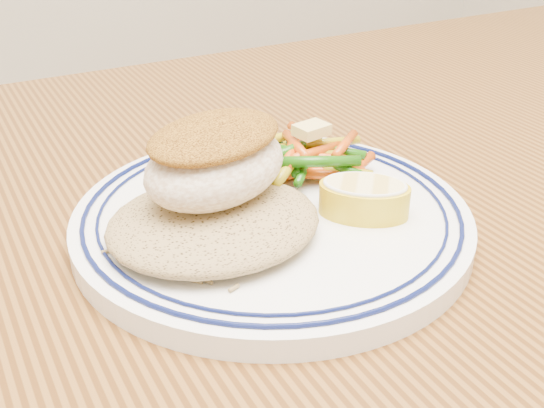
{
  "coord_description": "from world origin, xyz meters",
  "views": [
    {
      "loc": [
        -0.19,
        -0.29,
        0.98
      ],
      "look_at": [
        -0.01,
        0.05,
        0.77
      ],
      "focal_mm": 45.0,
      "sensor_mm": 36.0,
      "label": 1
    }
  ],
  "objects": [
    {
      "name": "dining_table",
      "position": [
        0.0,
        0.0,
        0.65
      ],
      "size": [
        1.5,
        0.9,
        0.75
      ],
      "color": "#4D2B0F",
      "rests_on": "ground"
    },
    {
      "name": "plate",
      "position": [
        -0.01,
        0.05,
        0.76
      ],
      "size": [
        0.26,
        0.26,
        0.02
      ],
      "color": "white",
      "rests_on": "dining_table"
    },
    {
      "name": "rice_pilaf",
      "position": [
        -0.05,
        0.04,
        0.78
      ],
      "size": [
        0.13,
        0.12,
        0.03
      ],
      "primitive_type": "ellipsoid",
      "color": "olive",
      "rests_on": "plate"
    },
    {
      "name": "fish_fillet",
      "position": [
        -0.05,
        0.05,
        0.81
      ],
      "size": [
        0.12,
        0.1,
        0.05
      ],
      "color": "beige",
      "rests_on": "rice_pilaf"
    },
    {
      "name": "vegetable_pile",
      "position": [
        0.04,
        0.09,
        0.78
      ],
      "size": [
        0.1,
        0.1,
        0.03
      ],
      "color": "#BB4109",
      "rests_on": "plate"
    },
    {
      "name": "butter_pat",
      "position": [
        0.04,
        0.09,
        0.8
      ],
      "size": [
        0.03,
        0.02,
        0.01
      ],
      "primitive_type": "cube",
      "rotation": [
        0.0,
        0.0,
        0.18
      ],
      "color": "#F1D676",
      "rests_on": "vegetable_pile"
    },
    {
      "name": "lemon_wedge",
      "position": [
        0.04,
        0.02,
        0.78
      ],
      "size": [
        0.08,
        0.08,
        0.02
      ],
      "color": "gold",
      "rests_on": "plate"
    }
  ]
}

